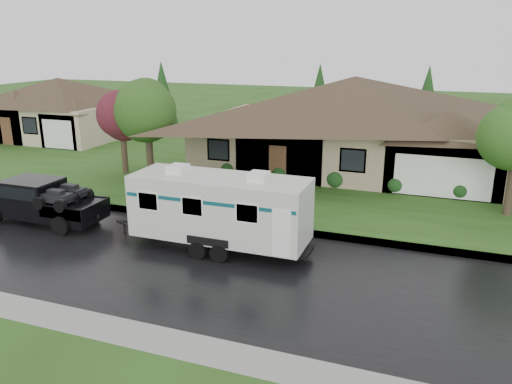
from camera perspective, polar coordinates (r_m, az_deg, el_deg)
ground at (r=19.75m, az=-2.10°, el=-6.35°), size 140.00×140.00×0.00m
road at (r=18.08m, az=-4.52°, el=-8.67°), size 140.00×8.00×0.01m
curb at (r=21.66m, az=0.14°, el=-3.96°), size 140.00×0.50×0.15m
lawn at (r=33.42m, az=7.63°, el=3.42°), size 140.00×26.00×0.15m
house_main at (r=31.24m, az=11.55°, el=8.86°), size 19.44×10.80×6.90m
house_far at (r=43.71m, az=-21.41°, el=9.45°), size 10.80×8.64×5.80m
tree_left_green at (r=29.01m, az=-12.36°, el=9.31°), size 3.48×3.48×5.76m
tree_red at (r=30.55m, az=-15.11°, el=8.15°), size 2.87×2.87×4.75m
shrub_row at (r=27.48m, az=9.11°, el=1.64°), size 13.60×1.00×1.00m
pickup_truck at (r=24.11m, az=-23.58°, el=-0.81°), size 5.82×2.21×1.94m
travel_trailer at (r=19.07m, az=-4.13°, el=-1.75°), size 7.17×2.52×3.22m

